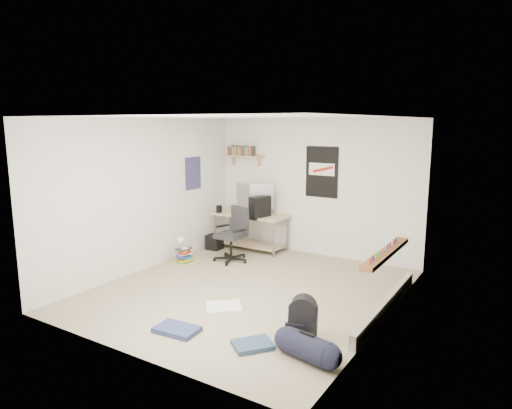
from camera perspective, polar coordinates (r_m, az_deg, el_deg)
The scene contains 26 objects.
floor at distance 6.83m, azimuth -1.06°, elevation -10.68°, with size 4.00×4.50×0.01m, color gray.
ceiling at distance 6.38m, azimuth -1.14°, elevation 10.89°, with size 4.00×4.50×0.01m, color white.
back_wall at distance 8.44m, azimuth 7.30°, elevation 2.10°, with size 4.00×0.01×2.50m, color silver.
left_wall at distance 7.75m, azimuth -13.62°, elevation 1.17°, with size 0.01×4.50×2.50m, color silver.
right_wall at distance 5.67m, azimuth 16.16°, elevation -2.22°, with size 0.01×4.50×2.50m, color silver.
desk at distance 8.85m, azimuth -0.71°, elevation -3.27°, with size 1.46×0.64×0.67m, color #C9A78B.
monitor_left at distance 8.95m, azimuth -1.59°, elevation 0.27°, with size 0.40×0.10×0.44m, color #A0A0A5.
monitor_right at distance 8.60m, azimuth 0.70°, elevation 0.05°, with size 0.45×0.11×0.49m, color #939397.
pc_tower at distance 8.45m, azimuth 0.48°, elevation -0.39°, with size 0.19×0.40×0.42m, color black.
keyboard at distance 8.78m, azimuth -0.58°, elevation -1.30°, with size 0.39×0.14×0.02m, color black.
speaker_left at distance 8.91m, azimuth -4.64°, elevation -0.67°, with size 0.09×0.09×0.17m, color black.
speaker_right at distance 8.68m, azimuth -0.38°, elevation -0.85°, with size 0.10×0.10×0.19m, color black.
office_chair at distance 8.07m, azimuth -3.16°, elevation -3.70°, with size 0.63×0.63×0.97m, color black.
wall_shelf at distance 8.98m, azimuth -1.41°, elevation 6.07°, with size 0.80×0.22×0.24m, color tan.
poster_back_wall at distance 8.32m, azimuth 8.21°, elevation 4.04°, with size 0.62×0.03×0.92m, color black.
poster_left_wall at distance 8.58m, azimuth -7.87°, elevation 3.90°, with size 0.02×0.42×0.60m, color navy.
window at distance 5.93m, azimuth 16.55°, elevation 0.27°, with size 0.10×1.50×1.26m, color brown.
baseboard_heater at distance 6.30m, azimuth 15.96°, elevation -12.02°, with size 0.08×2.50×0.18m, color #B7B2A8.
backpack at distance 5.32m, azimuth 5.87°, elevation -14.63°, with size 0.32×0.25×0.42m, color black.
duffel_bag at distance 4.96m, azimuth 6.39°, elevation -17.32°, with size 0.28×0.28×0.55m, color black.
tshirt at distance 6.21m, azimuth -4.06°, elevation -12.66°, with size 0.46×0.39×0.04m, color silver.
jeans_a at distance 5.64m, azimuth -9.86°, elevation -15.13°, with size 0.51×0.33×0.06m, color navy.
jeans_b at distance 5.24m, azimuth -0.41°, elevation -17.13°, with size 0.42×0.32×0.05m, color navy.
book_stack at distance 8.15m, azimuth -8.91°, elevation -6.16°, with size 0.45×0.37×0.31m, color brown.
desk_lamp at distance 8.06m, azimuth -8.94°, elevation -4.65°, with size 0.13×0.22×0.22m, color white.
subwoofer at distance 8.92m, azimuth -5.21°, elevation -4.70°, with size 0.27×0.27×0.30m, color black.
Camera 1 is at (3.48, -5.34, 2.43)m, focal length 32.00 mm.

